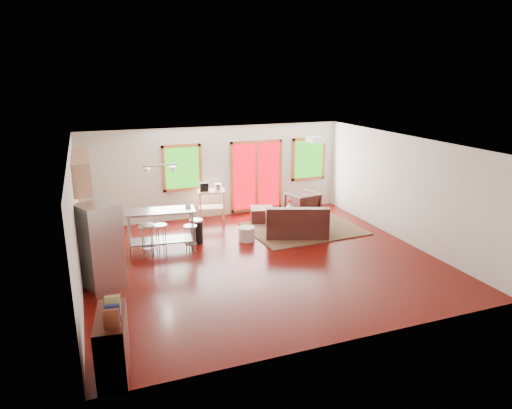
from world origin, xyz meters
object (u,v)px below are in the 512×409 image
object	(u,v)px
armchair	(302,203)
kitchen_cart	(210,195)
loveseat	(297,224)
refrigerator	(101,246)
island	(161,223)
ottoman	(262,215)
rug	(304,229)
coffee_table	(299,214)

from	to	relation	value
armchair	kitchen_cart	xyz separation A→B (m)	(-2.60, 0.46, 0.37)
loveseat	kitchen_cart	size ratio (longest dim) A/B	1.55
armchair	refrigerator	distance (m)	6.22
island	kitchen_cart	world-z (taller)	kitchen_cart
ottoman	loveseat	bearing A→B (deg)	-74.08
rug	island	world-z (taller)	island
ottoman	armchair	bearing A→B (deg)	0.62
coffee_table	armchair	distance (m)	0.89
rug	armchair	size ratio (longest dim) A/B	3.57
loveseat	refrigerator	world-z (taller)	refrigerator
coffee_table	kitchen_cart	world-z (taller)	kitchen_cart
armchair	kitchen_cart	distance (m)	2.66
ottoman	island	bearing A→B (deg)	-157.78
coffee_table	armchair	world-z (taller)	armchair
coffee_table	loveseat	bearing A→B (deg)	-120.74
coffee_table	refrigerator	distance (m)	5.51
loveseat	ottoman	xyz separation A→B (m)	(-0.40, 1.41, -0.13)
loveseat	armchair	xyz separation A→B (m)	(0.85, 1.43, 0.08)
rug	ottoman	bearing A→B (deg)	129.16
island	kitchen_cart	bearing A→B (deg)	45.88
coffee_table	ottoman	world-z (taller)	coffee_table
refrigerator	island	size ratio (longest dim) A/B	1.02
rug	refrigerator	size ratio (longest dim) A/B	1.73
kitchen_cart	refrigerator	bearing A→B (deg)	-133.76
kitchen_cart	rug	bearing A→B (deg)	-34.30
ottoman	refrigerator	distance (m)	5.14
ottoman	island	xyz separation A→B (m)	(-2.98, -1.22, 0.48)
loveseat	armchair	world-z (taller)	loveseat
island	refrigerator	bearing A→B (deg)	-133.33
rug	loveseat	xyz separation A→B (m)	(-0.41, -0.41, 0.31)
ottoman	refrigerator	world-z (taller)	refrigerator
coffee_table	island	bearing A→B (deg)	-172.90
ottoman	refrigerator	xyz separation A→B (m)	(-4.35, -2.66, 0.63)
loveseat	island	xyz separation A→B (m)	(-3.38, 0.19, 0.36)
refrigerator	kitchen_cart	bearing A→B (deg)	22.51
rug	ottoman	xyz separation A→B (m)	(-0.81, 1.00, 0.19)
rug	coffee_table	xyz separation A→B (m)	(-0.01, 0.25, 0.35)
armchair	kitchen_cart	size ratio (longest dim) A/B	0.71
ottoman	rug	bearing A→B (deg)	-50.84
ottoman	island	size ratio (longest dim) A/B	0.37
refrigerator	island	distance (m)	2.00
island	rug	bearing A→B (deg)	3.31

